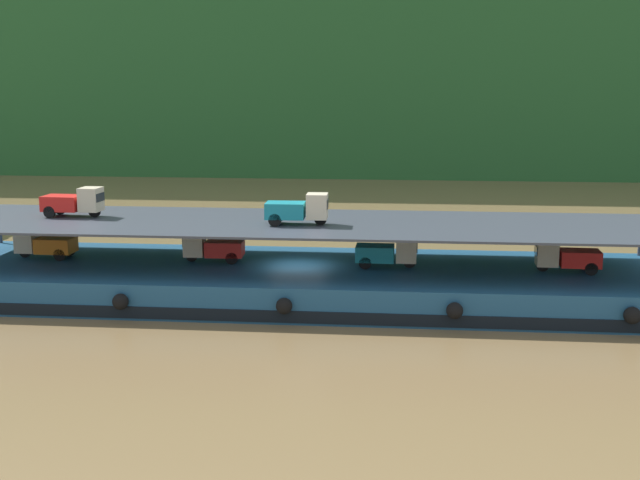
% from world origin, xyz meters
% --- Properties ---
extents(ground_plane, '(400.00, 400.00, 0.00)m').
position_xyz_m(ground_plane, '(0.00, 0.00, 0.00)').
color(ground_plane, brown).
extents(cargo_barge, '(33.72, 9.08, 1.50)m').
position_xyz_m(cargo_barge, '(-0.00, -0.02, 0.75)').
color(cargo_barge, navy).
rests_on(cargo_barge, ground).
extents(cargo_rack, '(32.12, 7.74, 2.00)m').
position_xyz_m(cargo_rack, '(0.00, 0.00, 3.44)').
color(cargo_rack, '#383D47').
rests_on(cargo_rack, cargo_barge).
extents(mini_truck_lower_stern, '(2.76, 1.23, 1.38)m').
position_xyz_m(mini_truck_lower_stern, '(-12.10, 0.45, 2.19)').
color(mini_truck_lower_stern, orange).
rests_on(mini_truck_lower_stern, cargo_barge).
extents(mini_truck_lower_aft, '(2.78, 1.27, 1.38)m').
position_xyz_m(mini_truck_lower_aft, '(-4.02, 0.44, 2.19)').
color(mini_truck_lower_aft, red).
rests_on(mini_truck_lower_aft, cargo_barge).
extents(mini_truck_lower_mid, '(2.76, 1.23, 1.38)m').
position_xyz_m(mini_truck_lower_mid, '(4.03, 0.09, 2.19)').
color(mini_truck_lower_mid, teal).
rests_on(mini_truck_lower_mid, cargo_barge).
extents(mini_truck_lower_fore, '(2.77, 1.25, 1.38)m').
position_xyz_m(mini_truck_lower_fore, '(11.80, -0.09, 2.19)').
color(mini_truck_lower_fore, red).
rests_on(mini_truck_lower_fore, cargo_barge).
extents(mini_truck_upper_stern, '(2.78, 1.28, 1.38)m').
position_xyz_m(mini_truck_upper_stern, '(-10.54, 0.46, 4.19)').
color(mini_truck_upper_stern, red).
rests_on(mini_truck_upper_stern, cargo_rack).
extents(mini_truck_upper_mid, '(2.76, 1.23, 1.38)m').
position_xyz_m(mini_truck_upper_mid, '(0.10, -0.68, 4.19)').
color(mini_truck_upper_mid, teal).
rests_on(mini_truck_upper_mid, cargo_rack).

